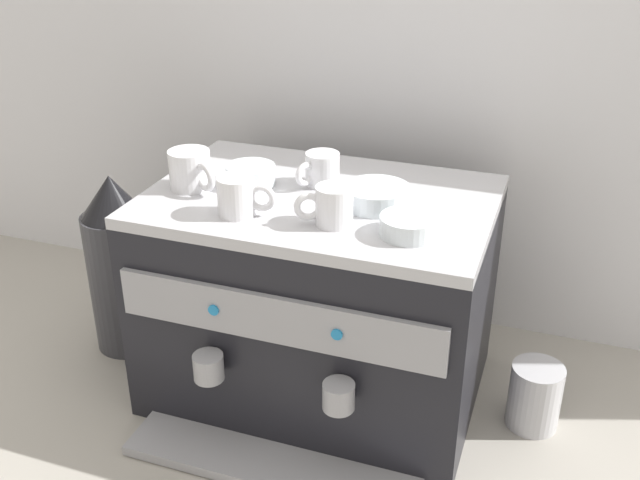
# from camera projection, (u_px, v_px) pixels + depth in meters

# --- Properties ---
(ground_plane) EXTENTS (4.00, 4.00, 0.00)m
(ground_plane) POSITION_uv_depth(u_px,v_px,m) (320.00, 383.00, 1.60)
(ground_plane) COLOR #9E998E
(tiled_backsplash_wall) EXTENTS (2.80, 0.03, 1.06)m
(tiled_backsplash_wall) POSITION_uv_depth(u_px,v_px,m) (375.00, 98.00, 1.68)
(tiled_backsplash_wall) COLOR silver
(tiled_backsplash_wall) RESTS_ON ground_plane
(espresso_machine) EXTENTS (0.65, 0.56, 0.44)m
(espresso_machine) POSITION_uv_depth(u_px,v_px,m) (319.00, 297.00, 1.50)
(espresso_machine) COLOR black
(espresso_machine) RESTS_ON ground_plane
(ceramic_cup_0) EXTENTS (0.11, 0.09, 0.07)m
(ceramic_cup_0) POSITION_uv_depth(u_px,v_px,m) (191.00, 170.00, 1.42)
(ceramic_cup_0) COLOR white
(ceramic_cup_0) RESTS_ON espresso_machine
(ceramic_cup_1) EXTENTS (0.10, 0.07, 0.07)m
(ceramic_cup_1) POSITION_uv_depth(u_px,v_px,m) (238.00, 196.00, 1.31)
(ceramic_cup_1) COLOR white
(ceramic_cup_1) RESTS_ON espresso_machine
(ceramic_cup_2) EXTENTS (0.07, 0.10, 0.06)m
(ceramic_cup_2) POSITION_uv_depth(u_px,v_px,m) (321.00, 169.00, 1.44)
(ceramic_cup_2) COLOR white
(ceramic_cup_2) RESTS_ON espresso_machine
(ceramic_cup_3) EXTENTS (0.10, 0.07, 0.07)m
(ceramic_cup_3) POSITION_uv_depth(u_px,v_px,m) (332.00, 206.00, 1.28)
(ceramic_cup_3) COLOR white
(ceramic_cup_3) RESTS_ON espresso_machine
(ceramic_bowl_0) EXTENTS (0.12, 0.12, 0.04)m
(ceramic_bowl_0) POSITION_uv_depth(u_px,v_px,m) (376.00, 196.00, 1.35)
(ceramic_bowl_0) COLOR silver
(ceramic_bowl_0) RESTS_ON espresso_machine
(ceramic_bowl_1) EXTENTS (0.10, 0.10, 0.03)m
(ceramic_bowl_1) POSITION_uv_depth(u_px,v_px,m) (409.00, 226.00, 1.24)
(ceramic_bowl_1) COLOR silver
(ceramic_bowl_1) RESTS_ON espresso_machine
(ceramic_bowl_2) EXTENTS (0.10, 0.10, 0.04)m
(ceramic_bowl_2) POSITION_uv_depth(u_px,v_px,m) (251.00, 175.00, 1.45)
(ceramic_bowl_2) COLOR silver
(ceramic_bowl_2) RESTS_ON espresso_machine
(coffee_grinder) EXTENTS (0.15, 0.15, 0.42)m
(coffee_grinder) POSITION_uv_depth(u_px,v_px,m) (120.00, 265.00, 1.65)
(coffee_grinder) COLOR #333338
(coffee_grinder) RESTS_ON ground_plane
(milk_pitcher) EXTENTS (0.10, 0.10, 0.14)m
(milk_pitcher) POSITION_uv_depth(u_px,v_px,m) (535.00, 396.00, 1.46)
(milk_pitcher) COLOR #B7B7BC
(milk_pitcher) RESTS_ON ground_plane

